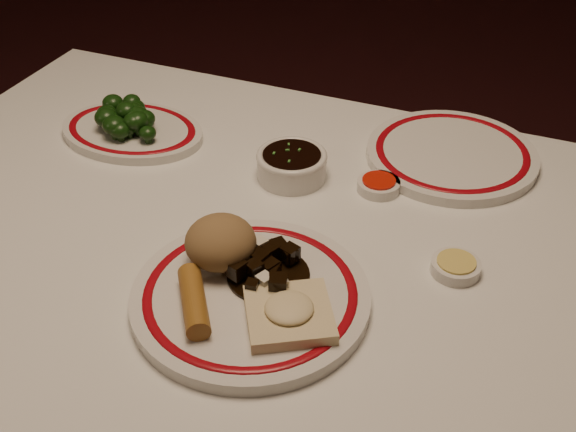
% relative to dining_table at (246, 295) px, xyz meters
% --- Properties ---
extents(dining_table, '(1.20, 0.90, 0.75)m').
position_rel_dining_table_xyz_m(dining_table, '(0.00, 0.00, 0.00)').
color(dining_table, white).
rests_on(dining_table, ground).
extents(main_plate, '(0.33, 0.33, 0.02)m').
position_rel_dining_table_xyz_m(main_plate, '(0.06, -0.10, 0.10)').
color(main_plate, silver).
rests_on(main_plate, dining_table).
extents(rice_mound, '(0.09, 0.09, 0.06)m').
position_rel_dining_table_xyz_m(rice_mound, '(-0.00, -0.06, 0.14)').
color(rice_mound, olive).
rests_on(rice_mound, main_plate).
extents(spring_roll, '(0.08, 0.10, 0.03)m').
position_rel_dining_table_xyz_m(spring_roll, '(0.01, -0.15, 0.12)').
color(spring_roll, '#9A6726').
rests_on(spring_roll, main_plate).
extents(fried_wonton, '(0.13, 0.13, 0.03)m').
position_rel_dining_table_xyz_m(fried_wonton, '(0.12, -0.12, 0.12)').
color(fried_wonton, beige).
rests_on(fried_wonton, main_plate).
extents(stirfry_heap, '(0.10, 0.10, 0.03)m').
position_rel_dining_table_xyz_m(stirfry_heap, '(0.06, -0.06, 0.12)').
color(stirfry_heap, black).
rests_on(stirfry_heap, main_plate).
extents(broccoli_plate, '(0.25, 0.22, 0.02)m').
position_rel_dining_table_xyz_m(broccoli_plate, '(-0.29, 0.19, 0.10)').
color(broccoli_plate, silver).
rests_on(broccoli_plate, dining_table).
extents(broccoli_pile, '(0.13, 0.10, 0.05)m').
position_rel_dining_table_xyz_m(broccoli_pile, '(-0.30, 0.19, 0.13)').
color(broccoli_pile, '#23471C').
rests_on(broccoli_pile, broccoli_plate).
extents(soy_bowl, '(0.11, 0.11, 0.04)m').
position_rel_dining_table_xyz_m(soy_bowl, '(-0.00, 0.18, 0.11)').
color(soy_bowl, silver).
rests_on(soy_bowl, dining_table).
extents(sweet_sour_dish, '(0.06, 0.06, 0.02)m').
position_rel_dining_table_xyz_m(sweet_sour_dish, '(0.13, 0.20, 0.10)').
color(sweet_sour_dish, silver).
rests_on(sweet_sour_dish, dining_table).
extents(mustard_dish, '(0.06, 0.06, 0.02)m').
position_rel_dining_table_xyz_m(mustard_dish, '(0.28, 0.05, 0.10)').
color(mustard_dish, silver).
rests_on(mustard_dish, dining_table).
extents(far_plate, '(0.27, 0.27, 0.02)m').
position_rel_dining_table_xyz_m(far_plate, '(0.21, 0.32, 0.10)').
color(far_plate, silver).
rests_on(far_plate, dining_table).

